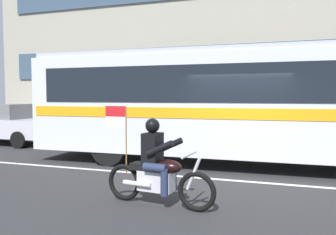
# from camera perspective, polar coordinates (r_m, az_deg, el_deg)

# --- Properties ---
(ground_plane) EXTENTS (60.00, 60.00, 0.00)m
(ground_plane) POSITION_cam_1_polar(r_m,az_deg,el_deg) (8.59, 11.82, -9.59)
(ground_plane) COLOR #2B2B2D
(sidewalk_curb) EXTENTS (28.00, 3.80, 0.15)m
(sidewalk_curb) POSITION_cam_1_polar(r_m,az_deg,el_deg) (13.58, 14.23, -4.42)
(sidewalk_curb) COLOR #B7B2A8
(sidewalk_curb) RESTS_ON ground_plane
(lane_center_stripe) EXTENTS (26.60, 0.14, 0.01)m
(lane_center_stripe) POSITION_cam_1_polar(r_m,az_deg,el_deg) (8.01, 11.34, -10.53)
(lane_center_stripe) COLOR silver
(lane_center_stripe) RESTS_ON ground_plane
(office_building_facade) EXTENTS (28.00, 0.89, 10.29)m
(office_building_facade) POSITION_cam_1_polar(r_m,az_deg,el_deg) (16.05, 15.11, 15.02)
(office_building_facade) COLOR gray
(office_building_facade) RESTS_ON ground_plane
(transit_bus) EXTENTS (12.90, 2.81, 3.22)m
(transit_bus) POSITION_cam_1_polar(r_m,az_deg,el_deg) (9.52, 15.16, 3.09)
(transit_bus) COLOR silver
(transit_bus) RESTS_ON ground_plane
(motorcycle_with_rider) EXTENTS (2.18, 0.67, 1.78)m
(motorcycle_with_rider) POSITION_cam_1_polar(r_m,az_deg,el_deg) (6.01, -1.85, -8.76)
(motorcycle_with_rider) COLOR black
(motorcycle_with_rider) RESTS_ON ground_plane
(parked_sedan_curbside) EXTENTS (4.66, 1.87, 1.64)m
(parked_sedan_curbside) POSITION_cam_1_polar(r_m,az_deg,el_deg) (15.32, -26.27, -0.86)
(parked_sedan_curbside) COLOR silver
(parked_sedan_curbside) RESTS_ON ground_plane
(fire_hydrant) EXTENTS (0.22, 0.30, 0.75)m
(fire_hydrant) POSITION_cam_1_polar(r_m,az_deg,el_deg) (13.83, -6.76, -2.33)
(fire_hydrant) COLOR #4C8C3F
(fire_hydrant) RESTS_ON sidewalk_curb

